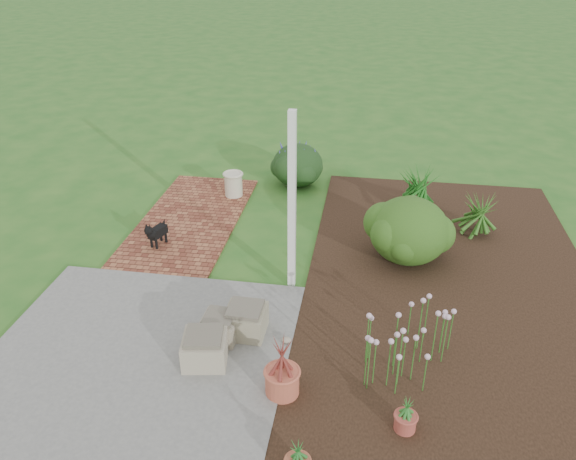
# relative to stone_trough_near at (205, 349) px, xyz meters

# --- Properties ---
(ground) EXTENTS (80.00, 80.00, 0.00)m
(ground) POSITION_rel_stone_trough_near_xyz_m (0.43, 1.64, -0.20)
(ground) COLOR #235A1C
(ground) RESTS_ON ground
(concrete_patio) EXTENTS (3.50, 3.50, 0.04)m
(concrete_patio) POSITION_rel_stone_trough_near_xyz_m (-0.82, -0.11, -0.18)
(concrete_patio) COLOR slate
(concrete_patio) RESTS_ON ground
(brick_path) EXTENTS (1.60, 3.50, 0.04)m
(brick_path) POSITION_rel_stone_trough_near_xyz_m (-1.27, 3.39, -0.18)
(brick_path) COLOR brown
(brick_path) RESTS_ON ground
(garden_bed) EXTENTS (4.00, 7.00, 0.03)m
(garden_bed) POSITION_rel_stone_trough_near_xyz_m (2.93, 2.14, -0.19)
(garden_bed) COLOR black
(garden_bed) RESTS_ON ground
(veranda_post) EXTENTS (0.10, 0.10, 2.50)m
(veranda_post) POSITION_rel_stone_trough_near_xyz_m (0.73, 1.74, 1.05)
(veranda_post) COLOR white
(veranda_post) RESTS_ON ground
(stone_trough_near) EXTENTS (0.56, 0.56, 0.33)m
(stone_trough_near) POSITION_rel_stone_trough_near_xyz_m (0.00, 0.00, 0.00)
(stone_trough_near) COLOR gray
(stone_trough_near) RESTS_ON concrete_patio
(stone_trough_mid) EXTENTS (0.49, 0.49, 0.32)m
(stone_trough_mid) POSITION_rel_stone_trough_near_xyz_m (0.34, 0.58, -0.00)
(stone_trough_mid) COLOR gray
(stone_trough_mid) RESTS_ON concrete_patio
(stone_trough_far) EXTENTS (0.44, 0.44, 0.28)m
(stone_trough_far) POSITION_rel_stone_trough_near_xyz_m (0.06, 0.43, -0.02)
(stone_trough_far) COLOR #74675A
(stone_trough_far) RESTS_ON concrete_patio
(black_dog) EXTENTS (0.25, 0.47, 0.41)m
(black_dog) POSITION_rel_stone_trough_near_xyz_m (-1.49, 2.41, 0.08)
(black_dog) COLOR black
(black_dog) RESTS_ON brick_path
(cream_ceramic_urn) EXTENTS (0.42, 0.42, 0.43)m
(cream_ceramic_urn) POSITION_rel_stone_trough_near_xyz_m (-0.76, 4.41, 0.05)
(cream_ceramic_urn) COLOR beige
(cream_ceramic_urn) RESTS_ON brick_path
(evergreen_shrub) EXTENTS (1.33, 1.33, 0.99)m
(evergreen_shrub) POSITION_rel_stone_trough_near_xyz_m (2.32, 2.67, 0.32)
(evergreen_shrub) COLOR #123A14
(evergreen_shrub) RESTS_ON garden_bed
(agapanthus_clump_back) EXTENTS (1.03, 1.03, 0.80)m
(agapanthus_clump_back) POSITION_rel_stone_trough_near_xyz_m (3.44, 3.65, 0.23)
(agapanthus_clump_back) COLOR #0F3F0D
(agapanthus_clump_back) RESTS_ON garden_bed
(agapanthus_clump_front) EXTENTS (1.28, 1.28, 0.91)m
(agapanthus_clump_front) POSITION_rel_stone_trough_near_xyz_m (2.50, 4.35, 0.28)
(agapanthus_clump_front) COLOR #134311
(agapanthus_clump_front) RESTS_ON garden_bed
(pink_flower_patch) EXTENTS (1.48, 1.48, 0.73)m
(pink_flower_patch) POSITION_rel_stone_trough_near_xyz_m (2.32, 0.34, 0.19)
(pink_flower_patch) COLOR #113D0F
(pink_flower_patch) RESTS_ON garden_bed
(terracotta_pot_bronze) EXTENTS (0.47, 0.47, 0.30)m
(terracotta_pot_bronze) POSITION_rel_stone_trough_near_xyz_m (0.95, -0.35, -0.03)
(terracotta_pot_bronze) COLOR #B1533B
(terracotta_pot_bronze) RESTS_ON garden_bed
(terracotta_pot_small_left) EXTENTS (0.25, 0.25, 0.18)m
(terracotta_pot_small_left) POSITION_rel_stone_trough_near_xyz_m (2.23, -0.64, -0.08)
(terracotta_pot_small_left) COLOR #9A4034
(terracotta_pot_small_left) RESTS_ON garden_bed
(purple_flowering_bush) EXTENTS (1.02, 1.02, 0.82)m
(purple_flowering_bush) POSITION_rel_stone_trough_near_xyz_m (0.31, 5.19, 0.21)
(purple_flowering_bush) COLOR black
(purple_flowering_bush) RESTS_ON ground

